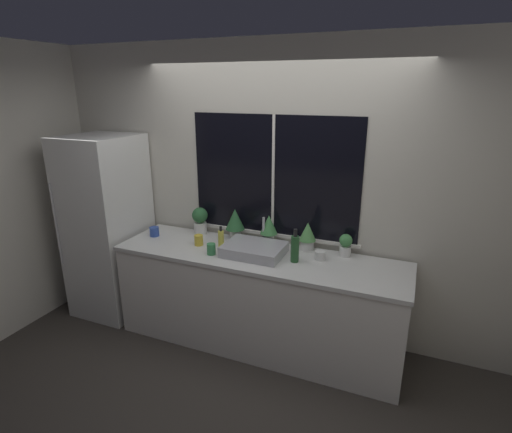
{
  "coord_description": "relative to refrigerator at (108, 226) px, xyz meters",
  "views": [
    {
      "loc": [
        1.22,
        -2.65,
        2.29
      ],
      "look_at": [
        -0.02,
        0.34,
        1.24
      ],
      "focal_mm": 28.0,
      "sensor_mm": 36.0,
      "label": 1
    }
  ],
  "objects": [
    {
      "name": "potted_plant_far_left",
      "position": [
        0.94,
        0.26,
        0.11
      ],
      "size": [
        0.15,
        0.15,
        0.27
      ],
      "color": "white",
      "rests_on": "counter"
    },
    {
      "name": "refrigerator",
      "position": [
        0.0,
        0.0,
        0.0
      ],
      "size": [
        0.65,
        0.73,
        1.85
      ],
      "color": "silver",
      "rests_on": "ground_plane"
    },
    {
      "name": "wall_back",
      "position": [
        1.67,
        0.4,
        0.43
      ],
      "size": [
        8.0,
        0.09,
        2.7
      ],
      "color": "beige",
      "rests_on": "ground_plane"
    },
    {
      "name": "wall_left",
      "position": [
        -0.61,
        1.16,
        0.43
      ],
      "size": [
        0.06,
        7.0,
        2.7
      ],
      "color": "beige",
      "rests_on": "ground_plane"
    },
    {
      "name": "potted_plant_right",
      "position": [
        2.04,
        0.26,
        0.11
      ],
      "size": [
        0.15,
        0.15,
        0.26
      ],
      "color": "white",
      "rests_on": "counter"
    },
    {
      "name": "potted_plant_left",
      "position": [
        1.33,
        0.26,
        0.14
      ],
      "size": [
        0.18,
        0.18,
        0.3
      ],
      "color": "white",
      "rests_on": "counter"
    },
    {
      "name": "soap_bottle",
      "position": [
        1.3,
        0.02,
        0.05
      ],
      "size": [
        0.05,
        0.05,
        0.2
      ],
      "color": "#DBD14C",
      "rests_on": "counter"
    },
    {
      "name": "mug_green",
      "position": [
        1.29,
        -0.15,
        0.01
      ],
      "size": [
        0.08,
        0.08,
        0.1
      ],
      "color": "#38844C",
      "rests_on": "counter"
    },
    {
      "name": "mug_blue",
      "position": [
        0.55,
        0.03,
        0.01
      ],
      "size": [
        0.09,
        0.09,
        0.09
      ],
      "color": "#3351AD",
      "rests_on": "counter"
    },
    {
      "name": "potted_plant_far_right",
      "position": [
        2.38,
        0.26,
        0.07
      ],
      "size": [
        0.11,
        0.11,
        0.2
      ],
      "color": "white",
      "rests_on": "counter"
    },
    {
      "name": "potted_plant_center",
      "position": [
        1.67,
        0.26,
        0.14
      ],
      "size": [
        0.16,
        0.16,
        0.28
      ],
      "color": "white",
      "rests_on": "counter"
    },
    {
      "name": "sink",
      "position": [
        1.64,
        -0.0,
        0.01
      ],
      "size": [
        0.52,
        0.44,
        0.27
      ],
      "color": "#ADADB2",
      "rests_on": "counter"
    },
    {
      "name": "counter",
      "position": [
        1.67,
        -0.0,
        -0.48
      ],
      "size": [
        2.59,
        0.7,
        0.89
      ],
      "color": "white",
      "rests_on": "ground_plane"
    },
    {
      "name": "ground_plane",
      "position": [
        1.67,
        -0.34,
        -0.92
      ],
      "size": [
        14.0,
        14.0,
        0.0
      ],
      "primitive_type": "plane",
      "color": "#38332D"
    },
    {
      "name": "mug_yellow",
      "position": [
        1.08,
        -0.01,
        0.01
      ],
      "size": [
        0.08,
        0.08,
        0.1
      ],
      "color": "gold",
      "rests_on": "counter"
    },
    {
      "name": "bottle_tall",
      "position": [
        2.01,
        -0.02,
        0.09
      ],
      "size": [
        0.07,
        0.07,
        0.29
      ],
      "color": "#235128",
      "rests_on": "counter"
    },
    {
      "name": "mug_white",
      "position": [
        2.2,
        0.1,
        0.0
      ],
      "size": [
        0.09,
        0.09,
        0.08
      ],
      "color": "white",
      "rests_on": "counter"
    }
  ]
}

